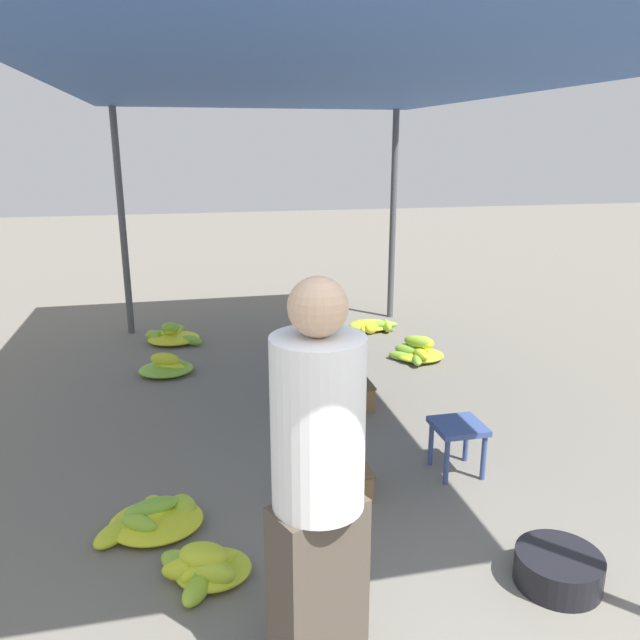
{
  "coord_description": "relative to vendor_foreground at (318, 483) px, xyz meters",
  "views": [
    {
      "loc": [
        -1.02,
        -1.24,
        2.24
      ],
      "look_at": [
        0.0,
        3.28,
        0.92
      ],
      "focal_mm": 35.0,
      "sensor_mm": 36.0,
      "label": 1
    }
  ],
  "objects": [
    {
      "name": "crate_mid",
      "position": [
        0.82,
        2.78,
        -0.8
      ],
      "size": [
        0.51,
        0.51,
        0.23
      ],
      "color": "brown",
      "rests_on": "ground"
    },
    {
      "name": "banana_pile_right_1",
      "position": [
        1.79,
        4.9,
        -0.86
      ],
      "size": [
        0.57,
        0.54,
        0.15
      ],
      "color": "#9DC330",
      "rests_on": "ground"
    },
    {
      "name": "banana_pile_right_0",
      "position": [
        1.92,
        3.73,
        -0.82
      ],
      "size": [
        0.61,
        0.53,
        0.28
      ],
      "color": "#80B835",
      "rests_on": "ground"
    },
    {
      "name": "canopy_post_back_right",
      "position": [
        2.2,
        5.46,
        0.4
      ],
      "size": [
        0.08,
        0.08,
        2.64
      ],
      "primitive_type": "cylinder",
      "color": "#4C4C51",
      "rests_on": "ground"
    },
    {
      "name": "canopy_tarp",
      "position": [
        0.53,
        2.4,
        1.74
      ],
      "size": [
        3.73,
        6.51,
        0.04
      ],
      "primitive_type": "cube",
      "color": "#33569E",
      "rests_on": "canopy_post_front_left"
    },
    {
      "name": "crate_near",
      "position": [
        0.44,
        1.38,
        -0.82
      ],
      "size": [
        0.4,
        0.4,
        0.2
      ],
      "color": "olive",
      "rests_on": "ground"
    },
    {
      "name": "vendor_foreground",
      "position": [
        0.0,
        0.0,
        0.0
      ],
      "size": [
        0.49,
        0.49,
        1.77
      ],
      "color": "#4C4238",
      "rests_on": "ground"
    },
    {
      "name": "banana_pile_left_1",
      "position": [
        -0.64,
        4.97,
        -0.85
      ],
      "size": [
        0.69,
        0.7,
        0.25
      ],
      "color": "#87BA34",
      "rests_on": "ground"
    },
    {
      "name": "banana_pile_left_3",
      "position": [
        -0.75,
        1.23,
        -0.86
      ],
      "size": [
        0.67,
        0.51,
        0.18
      ],
      "color": "#C4D329",
      "rests_on": "ground"
    },
    {
      "name": "stool",
      "position": [
        1.32,
        1.45,
        -0.62
      ],
      "size": [
        0.34,
        0.34,
        0.37
      ],
      "color": "#384C84",
      "rests_on": "ground"
    },
    {
      "name": "banana_pile_left_0",
      "position": [
        -0.68,
        3.9,
        -0.85
      ],
      "size": [
        0.54,
        0.47,
        0.23
      ],
      "color": "yellow",
      "rests_on": "ground"
    },
    {
      "name": "basin_black",
      "position": [
        1.35,
        0.26,
        -0.83
      ],
      "size": [
        0.45,
        0.45,
        0.18
      ],
      "color": "black",
      "rests_on": "ground"
    },
    {
      "name": "canopy_post_back_left",
      "position": [
        -1.13,
        5.46,
        0.4
      ],
      "size": [
        0.08,
        0.08,
        2.64
      ],
      "primitive_type": "cylinder",
      "color": "#4C4C51",
      "rests_on": "ground"
    },
    {
      "name": "banana_pile_left_2",
      "position": [
        -0.46,
        0.68,
        -0.84
      ],
      "size": [
        0.52,
        0.5,
        0.23
      ],
      "color": "#BDD02A",
      "rests_on": "ground"
    }
  ]
}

